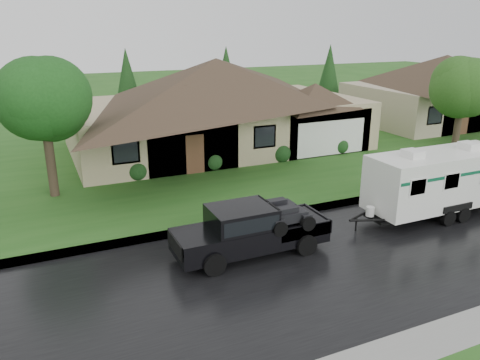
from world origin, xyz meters
name	(u,v)px	position (x,y,z in m)	size (l,w,h in m)	color
ground	(304,238)	(0.00, 0.00, 0.00)	(140.00, 140.00, 0.00)	#25591B
road	(335,260)	(0.00, -2.00, 0.01)	(140.00, 8.00, 0.01)	black
curb	(276,215)	(0.00, 2.25, 0.07)	(140.00, 0.50, 0.15)	gray
lawn	(184,147)	(0.00, 15.00, 0.07)	(140.00, 26.00, 0.15)	#25591B
house_main	(222,93)	(2.29, 13.84, 3.59)	(19.44, 10.80, 6.90)	tan
house_neighbor	(448,82)	(22.27, 14.34, 3.32)	(15.12, 9.72, 6.45)	tan
tree_left_green	(43,103)	(-8.35, 8.42, 4.44)	(3.73, 3.73, 6.18)	#382B1E
tree_right_green	(463,85)	(14.68, 6.32, 4.30)	(3.61, 3.61, 5.98)	#382B1E
shrub_row	(248,156)	(2.00, 9.30, 0.65)	(13.60, 1.00, 1.00)	#143814
pickup_truck	(248,228)	(-2.51, -0.32, 0.97)	(5.44, 2.07, 1.81)	black
travel_trailer	(439,179)	(6.29, -0.32, 1.60)	(6.71, 2.36, 3.01)	white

